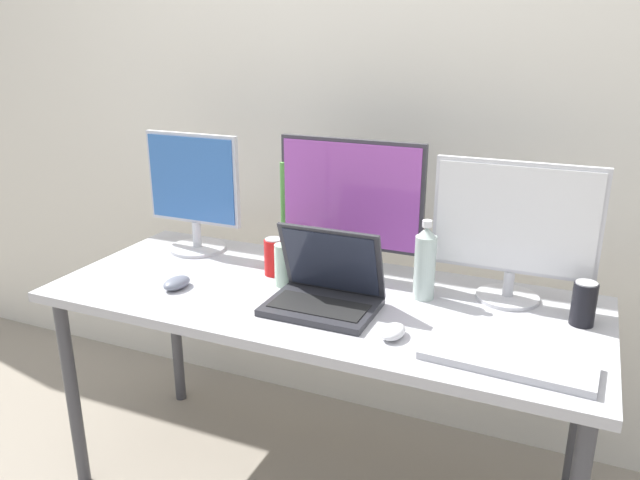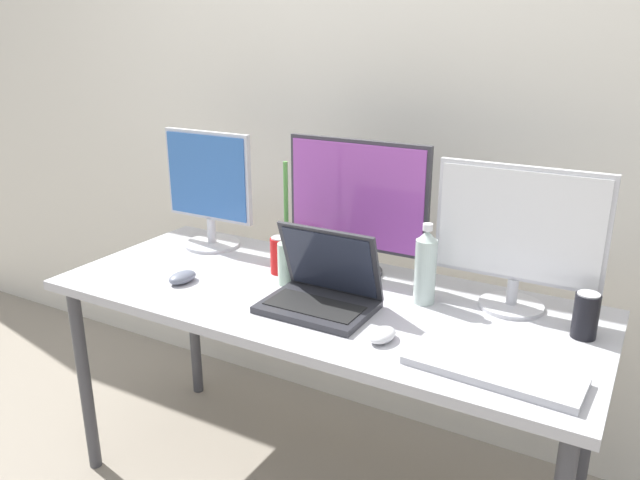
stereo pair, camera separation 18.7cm
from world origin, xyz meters
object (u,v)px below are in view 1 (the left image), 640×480
(monitor_left, at_px, (194,190))
(bamboo_vase, at_px, (284,260))
(monitor_right, at_px, (514,227))
(keyboard_main, at_px, (507,361))
(soda_can_near_keyboard, at_px, (274,257))
(mouse_by_keyboard, at_px, (393,332))
(water_bottle, at_px, (425,263))
(soda_can_by_laptop, at_px, (584,304))
(work_desk, at_px, (320,314))
(mouse_by_laptop, at_px, (177,283))
(monitor_center, at_px, (351,201))
(laptop_silver, at_px, (325,289))

(monitor_left, distance_m, bamboo_vase, 0.50)
(monitor_right, xyz_separation_m, keyboard_main, (0.05, -0.40, -0.22))
(keyboard_main, xyz_separation_m, soda_can_near_keyboard, (-0.80, 0.30, 0.05))
(monitor_left, bearing_deg, keyboard_main, -19.05)
(keyboard_main, relative_size, bamboo_vase, 1.04)
(mouse_by_keyboard, bearing_deg, water_bottle, 94.07)
(soda_can_by_laptop, height_order, bamboo_vase, bamboo_vase)
(monitor_left, height_order, soda_can_by_laptop, monitor_left)
(work_desk, height_order, bamboo_vase, bamboo_vase)
(mouse_by_laptop, distance_m, water_bottle, 0.78)
(work_desk, relative_size, soda_can_by_laptop, 13.40)
(monitor_left, height_order, monitor_center, monitor_center)
(monitor_left, xyz_separation_m, mouse_by_laptop, (0.15, -0.33, -0.21))
(laptop_silver, distance_m, soda_can_by_laptop, 0.72)
(soda_can_by_laptop, bearing_deg, laptop_silver, -165.82)
(mouse_by_keyboard, distance_m, water_bottle, 0.30)
(monitor_left, height_order, mouse_by_keyboard, monitor_left)
(monitor_right, distance_m, mouse_by_laptop, 1.05)
(water_bottle, height_order, bamboo_vase, bamboo_vase)
(monitor_right, relative_size, bamboo_vase, 1.20)
(mouse_by_laptop, bearing_deg, bamboo_vase, 32.32)
(work_desk, height_order, water_bottle, water_bottle)
(keyboard_main, height_order, water_bottle, water_bottle)
(monitor_right, relative_size, soda_can_by_laptop, 3.80)
(water_bottle, relative_size, soda_can_near_keyboard, 1.96)
(soda_can_by_laptop, distance_m, bamboo_vase, 0.89)
(laptop_silver, distance_m, water_bottle, 0.31)
(monitor_center, xyz_separation_m, water_bottle, (0.28, -0.11, -0.13))
(mouse_by_laptop, distance_m, soda_can_by_laptop, 1.21)
(laptop_silver, bearing_deg, mouse_by_keyboard, -23.99)
(work_desk, height_order, soda_can_near_keyboard, soda_can_near_keyboard)
(water_bottle, bearing_deg, mouse_by_keyboard, -91.65)
(mouse_by_laptop, bearing_deg, soda_can_by_laptop, 15.65)
(mouse_by_laptop, bearing_deg, monitor_left, 118.38)
(mouse_by_laptop, xyz_separation_m, soda_can_near_keyboard, (0.23, 0.23, 0.04))
(monitor_center, height_order, monitor_right, monitor_center)
(laptop_silver, bearing_deg, monitor_right, 28.92)
(work_desk, bearing_deg, monitor_left, 160.90)
(monitor_left, distance_m, mouse_by_laptop, 0.42)
(soda_can_near_keyboard, bearing_deg, mouse_by_keyboard, -28.97)
(mouse_by_laptop, height_order, soda_can_by_laptop, soda_can_by_laptop)
(work_desk, xyz_separation_m, monitor_center, (0.01, 0.22, 0.31))
(monitor_right, height_order, soda_can_near_keyboard, monitor_right)
(laptop_silver, distance_m, bamboo_vase, 0.21)
(monitor_left, xyz_separation_m, laptop_silver, (0.63, -0.27, -0.17))
(bamboo_vase, bearing_deg, mouse_by_keyboard, -25.90)
(work_desk, distance_m, laptop_silver, 0.15)
(laptop_silver, height_order, mouse_by_keyboard, laptop_silver)
(water_bottle, relative_size, soda_can_by_laptop, 1.96)
(laptop_silver, bearing_deg, monitor_center, 96.57)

